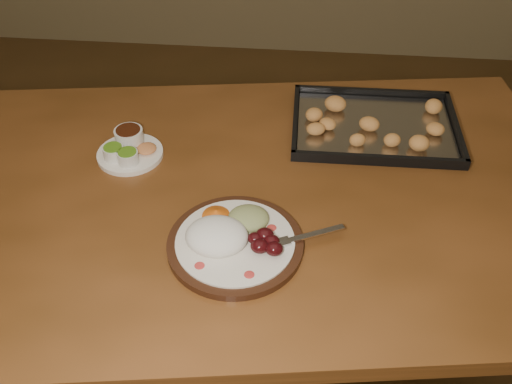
# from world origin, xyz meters

# --- Properties ---
(ground) EXTENTS (4.00, 4.00, 0.00)m
(ground) POSITION_xyz_m (0.00, 0.00, 0.00)
(ground) COLOR brown
(ground) RESTS_ON ground
(dining_table) EXTENTS (1.62, 1.11, 0.75)m
(dining_table) POSITION_xyz_m (0.16, -0.09, 0.65)
(dining_table) COLOR brown
(dining_table) RESTS_ON ground
(dinner_plate) EXTENTS (0.35, 0.27, 0.06)m
(dinner_plate) POSITION_xyz_m (0.15, -0.26, 0.77)
(dinner_plate) COLOR #32190E
(dinner_plate) RESTS_ON dining_table
(condiment_saucer) EXTENTS (0.15, 0.15, 0.05)m
(condiment_saucer) POSITION_xyz_m (-0.13, 0.01, 0.77)
(condiment_saucer) COLOR white
(condiment_saucer) RESTS_ON dining_table
(baking_tray) EXTENTS (0.41, 0.30, 0.04)m
(baking_tray) POSITION_xyz_m (0.46, 0.17, 0.76)
(baking_tray) COLOR black
(baking_tray) RESTS_ON dining_table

